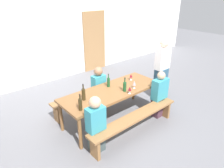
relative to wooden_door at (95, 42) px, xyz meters
The scene contains 17 objects.
ground_plane 3.56m from the wooden_door, 119.74° to the right, with size 24.00×24.00×0.00m, color slate.
back_wall 1.78m from the wooden_door, behind, with size 14.00×0.20×3.20m, color white.
wooden_door is the anchor object (origin of this frame).
tasting_table 3.43m from the wooden_door, 119.74° to the right, with size 2.34×0.86×0.75m.
bench_near 4.11m from the wooden_door, 114.62° to the right, with size 2.24×0.30×0.45m.
bench_far 2.88m from the wooden_door, 127.18° to the right, with size 2.24×0.30×0.45m.
wine_bottle_0 4.17m from the wooden_door, 129.67° to the right, with size 0.07×0.07×0.33m.
wine_bottle_1 3.52m from the wooden_door, 115.49° to the right, with size 0.07×0.07×0.32m.
wine_bottle_2 3.21m from the wooden_door, 120.51° to the right, with size 0.07×0.07×0.31m.
wine_bottle_3 3.78m from the wooden_door, 129.41° to the right, with size 0.07×0.07×0.34m.
wine_glass_0 3.44m from the wooden_door, 111.28° to the right, with size 0.08×0.08×0.18m.
wine_glass_1 3.00m from the wooden_door, 109.04° to the right, with size 0.07×0.07×0.16m.
wine_glass_2 3.65m from the wooden_door, 114.41° to the right, with size 0.07×0.07×0.16m.
seated_guest_near_0 4.40m from the wooden_door, 125.94° to the right, with size 0.33×0.24×1.13m.
seated_guest_near_1 3.65m from the wooden_door, 101.88° to the right, with size 0.39×0.24×1.12m.
seated_guest_far_0 2.92m from the wooden_door, 124.32° to the right, with size 0.32×0.24×1.11m.
standing_host 3.02m from the wooden_door, 90.20° to the right, with size 0.42×0.24×1.65m.
Camera 1 is at (-2.63, -3.08, 2.76)m, focal length 32.98 mm.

